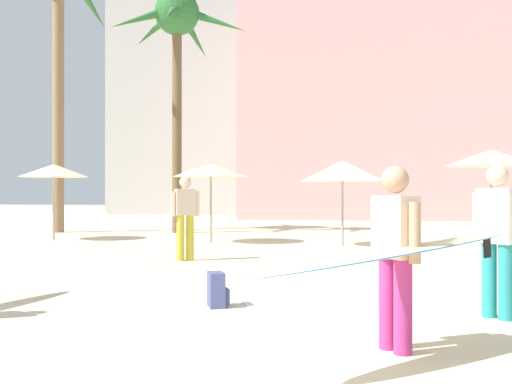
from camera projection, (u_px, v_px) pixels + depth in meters
The scene contains 13 objects.
ground at pixel (258, 366), 4.78m from camera, with size 120.00×120.00×0.00m, color beige.
hotel_pink at pixel (437, 104), 34.54m from camera, with size 21.42×11.45×13.01m, color pink.
hotel_tower_gray at pixel (238, 29), 42.48m from camera, with size 15.38×10.56×26.03m, color #A8A8A3.
palm_tree_left at pixel (177, 31), 20.67m from camera, with size 4.55×4.68×8.39m.
cafe_umbrella_0 at pixel (491, 158), 14.97m from camera, with size 2.26×2.26×2.47m.
cafe_umbrella_1 at pixel (54, 171), 17.65m from camera, with size 2.02×2.02×2.23m.
cafe_umbrella_2 at pixel (211, 170), 16.57m from camera, with size 2.12×2.12×2.20m.
cafe_umbrella_4 at pixel (343, 171), 15.50m from camera, with size 2.20×2.20×2.23m.
beach_towel at pixel (303, 301), 7.59m from camera, with size 1.55×0.85×0.01m, color white.
backpack at pixel (217, 290), 7.25m from camera, with size 0.32×0.35×0.42m.
person_far_right at pixel (397, 251), 5.10m from camera, with size 2.45×2.35×1.62m.
person_mid_right at pixel (185, 214), 12.23m from camera, with size 0.57×0.39×1.72m.
person_mid_center at pixel (497, 234), 6.58m from camera, with size 0.50×0.49×1.70m.
Camera 1 is at (0.70, -4.73, 1.38)m, focal length 42.03 mm.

